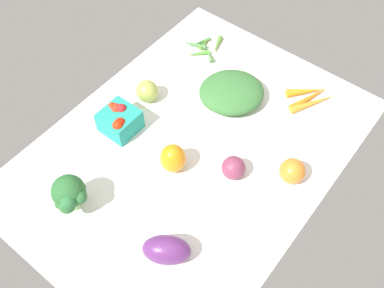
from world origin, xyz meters
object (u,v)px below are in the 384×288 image
(berry_basket, at_px, (119,120))
(heirloom_tomato_green, at_px, (147,91))
(red_onion_near_basket, at_px, (233,168))
(heirloom_tomato_orange, at_px, (292,171))
(bell_pepper_orange, at_px, (173,158))
(carrot_bunch, at_px, (310,97))
(okra_pile, at_px, (204,47))
(broccoli_head, at_px, (69,194))
(eggplant, at_px, (167,250))
(leafy_greens_clump, at_px, (232,92))

(berry_basket, relative_size, heirloom_tomato_green, 1.45)
(red_onion_near_basket, height_order, heirloom_tomato_orange, heirloom_tomato_orange)
(bell_pepper_orange, distance_m, heirloom_tomato_orange, 0.33)
(red_onion_near_basket, relative_size, carrot_bunch, 0.39)
(okra_pile, xyz_separation_m, heirloom_tomato_green, (0.29, -0.00, 0.03))
(berry_basket, height_order, heirloom_tomato_green, berry_basket)
(berry_basket, height_order, broccoli_head, broccoli_head)
(okra_pile, bearing_deg, heirloom_tomato_orange, 62.48)
(broccoli_head, distance_m, eggplant, 0.29)
(red_onion_near_basket, relative_size, berry_basket, 0.66)
(red_onion_near_basket, height_order, berry_basket, berry_basket)
(heirloom_tomato_orange, height_order, heirloom_tomato_green, heirloom_tomato_orange)
(heirloom_tomato_orange, bearing_deg, leafy_greens_clump, -114.22)
(broccoli_head, bearing_deg, heirloom_tomato_green, -165.81)
(broccoli_head, relative_size, leafy_greens_clump, 0.59)
(heirloom_tomato_orange, bearing_deg, heirloom_tomato_green, -87.04)
(broccoli_head, height_order, leafy_greens_clump, broccoli_head)
(heirloom_tomato_green, bearing_deg, carrot_bunch, 127.87)
(okra_pile, relative_size, heirloom_tomato_orange, 2.15)
(okra_pile, relative_size, red_onion_near_basket, 2.33)
(okra_pile, relative_size, broccoli_head, 1.31)
(bell_pepper_orange, distance_m, berry_basket, 0.21)
(berry_basket, height_order, carrot_bunch, berry_basket)
(heirloom_tomato_green, bearing_deg, heirloom_tomato_orange, 92.96)
(bell_pepper_orange, xyz_separation_m, berry_basket, (-0.01, -0.21, -0.01))
(okra_pile, xyz_separation_m, red_onion_near_basket, (0.35, 0.37, 0.02))
(okra_pile, distance_m, leafy_greens_clump, 0.25)
(berry_basket, distance_m, leafy_greens_clump, 0.35)
(bell_pepper_orange, xyz_separation_m, red_onion_near_basket, (-0.08, 0.15, -0.01))
(broccoli_head, bearing_deg, okra_pile, -171.59)
(bell_pepper_orange, relative_size, heirloom_tomato_orange, 1.26)
(carrot_bunch, height_order, leafy_greens_clump, leafy_greens_clump)
(bell_pepper_orange, bearing_deg, eggplant, 36.39)
(heirloom_tomato_orange, distance_m, heirloom_tomato_green, 0.51)
(berry_basket, bearing_deg, leafy_greens_clump, 147.09)
(broccoli_head, bearing_deg, berry_basket, -161.95)
(heirloom_tomato_orange, bearing_deg, broccoli_head, -42.74)
(bell_pepper_orange, distance_m, red_onion_near_basket, 0.17)
(broccoli_head, xyz_separation_m, eggplant, (-0.05, 0.28, -0.04))
(red_onion_near_basket, bearing_deg, eggplant, 1.91)
(red_onion_near_basket, height_order, eggplant, eggplant)
(heirloom_tomato_orange, bearing_deg, berry_basket, -71.45)
(red_onion_near_basket, bearing_deg, carrot_bunch, 175.45)
(red_onion_near_basket, distance_m, heirloom_tomato_green, 0.38)
(bell_pepper_orange, bearing_deg, carrot_bunch, 159.17)
(heirloom_tomato_green, bearing_deg, berry_basket, 6.27)
(heirloom_tomato_orange, xyz_separation_m, broccoli_head, (0.43, -0.40, 0.04))
(red_onion_near_basket, height_order, leafy_greens_clump, leafy_greens_clump)
(okra_pile, distance_m, red_onion_near_basket, 0.51)
(carrot_bunch, bearing_deg, red_onion_near_basket, -4.55)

